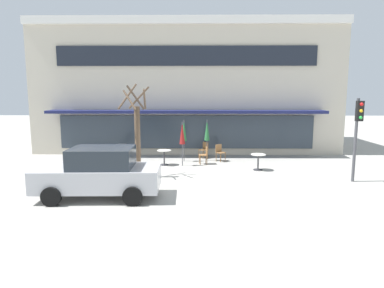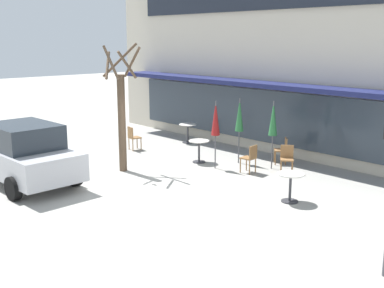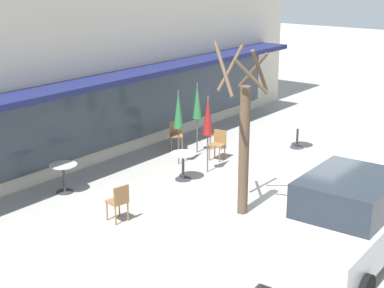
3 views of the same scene
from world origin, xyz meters
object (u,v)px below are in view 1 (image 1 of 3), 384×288
at_px(patio_umbrella_cream_folded, 182,133).
at_px(cafe_chair_3, 205,154).
at_px(cafe_table_near_wall, 258,159).
at_px(cafe_chair_1, 220,151).
at_px(street_tree, 137,134).
at_px(parked_sedan, 100,173).
at_px(patio_umbrella_corner_open, 207,130).
at_px(cafe_chair_2, 101,157).
at_px(patio_umbrella_green_folded, 184,131).
at_px(traffic_light_pole, 358,126).
at_px(cafe_chair_0, 204,149).
at_px(cafe_table_by_tree, 164,155).
at_px(cafe_table_streetside, 121,149).

distance_m(patio_umbrella_cream_folded, cafe_chair_3, 1.62).
height_order(cafe_table_near_wall, cafe_chair_1, cafe_chair_1).
bearing_deg(street_tree, parked_sedan, -105.86).
relative_size(patio_umbrella_corner_open, cafe_chair_3, 2.47).
xyz_separation_m(cafe_table_near_wall, cafe_chair_2, (-7.54, 0.52, 0.01)).
relative_size(cafe_table_near_wall, patio_umbrella_green_folded, 0.35).
bearing_deg(cafe_table_near_wall, cafe_chair_2, 176.08).
bearing_deg(cafe_table_near_wall, patio_umbrella_corner_open, 136.30).
bearing_deg(patio_umbrella_cream_folded, cafe_table_near_wall, -14.27).
bearing_deg(parked_sedan, patio_umbrella_green_folded, 66.94).
height_order(patio_umbrella_green_folded, traffic_light_pole, traffic_light_pole).
relative_size(patio_umbrella_cream_folded, patio_umbrella_corner_open, 1.00).
height_order(patio_umbrella_corner_open, cafe_chair_0, patio_umbrella_corner_open).
xyz_separation_m(cafe_table_by_tree, patio_umbrella_green_folded, (0.96, 0.93, 1.11)).
xyz_separation_m(cafe_table_streetside, street_tree, (1.69, -4.32, 1.34)).
height_order(cafe_chair_0, parked_sedan, parked_sedan).
distance_m(cafe_table_by_tree, street_tree, 2.96).
xyz_separation_m(patio_umbrella_corner_open, street_tree, (-3.08, -3.66, 0.23)).
relative_size(cafe_table_by_tree, parked_sedan, 0.18).
xyz_separation_m(cafe_table_streetside, cafe_chair_2, (-0.44, -2.39, 0.01)).
bearing_deg(parked_sedan, cafe_chair_2, 105.11).
xyz_separation_m(cafe_table_streetside, patio_umbrella_green_folded, (3.55, -0.91, 1.11)).
xyz_separation_m(cafe_table_streetside, cafe_table_by_tree, (2.59, -1.84, 0.00)).
height_order(patio_umbrella_corner_open, cafe_chair_2, patio_umbrella_corner_open).
bearing_deg(patio_umbrella_green_folded, street_tree, -118.62).
relative_size(patio_umbrella_cream_folded, cafe_chair_3, 2.47).
bearing_deg(cafe_chair_1, cafe_table_streetside, 171.66).
bearing_deg(cafe_chair_3, patio_umbrella_corner_open, 81.24).
xyz_separation_m(parked_sedan, traffic_light_pole, (9.77, 2.20, 1.42)).
bearing_deg(cafe_table_near_wall, cafe_chair_3, 151.78).
xyz_separation_m(patio_umbrella_corner_open, cafe_chair_2, (-5.20, -1.72, -1.10)).
height_order(cafe_table_by_tree, cafe_chair_3, cafe_chair_3).
bearing_deg(cafe_table_near_wall, traffic_light_pole, -30.90).
bearing_deg(cafe_chair_3, cafe_chair_0, 89.57).
relative_size(cafe_chair_0, cafe_chair_2, 1.00).
distance_m(cafe_table_near_wall, patio_umbrella_cream_folded, 3.88).
bearing_deg(cafe_table_by_tree, cafe_chair_3, 7.46).
bearing_deg(cafe_chair_0, street_tree, -123.87).
relative_size(cafe_chair_0, cafe_chair_3, 1.00).
xyz_separation_m(cafe_chair_1, traffic_light_pole, (5.19, -4.22, 1.77)).
distance_m(cafe_table_streetside, cafe_chair_3, 4.88).
bearing_deg(parked_sedan, cafe_chair_1, 54.48).
xyz_separation_m(cafe_table_by_tree, patio_umbrella_cream_folded, (0.92, -0.15, 1.11)).
distance_m(patio_umbrella_corner_open, traffic_light_pole, 7.34).
relative_size(cafe_chair_1, cafe_chair_3, 1.00).
distance_m(patio_umbrella_corner_open, parked_sedan, 7.66).
xyz_separation_m(cafe_table_streetside, patio_umbrella_corner_open, (4.76, -0.67, 1.11)).
relative_size(patio_umbrella_cream_folded, parked_sedan, 0.52).
bearing_deg(cafe_chair_2, cafe_table_near_wall, -3.92).
xyz_separation_m(patio_umbrella_green_folded, parked_sedan, (-2.69, -6.31, -0.75)).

